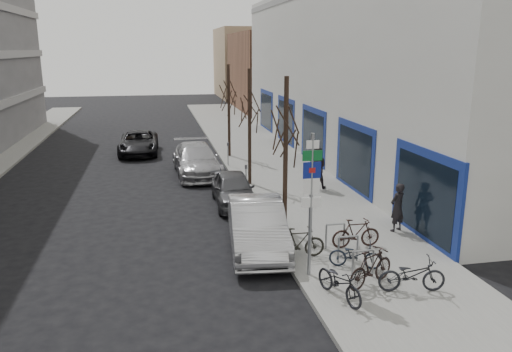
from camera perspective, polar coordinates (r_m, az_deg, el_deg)
name	(u,v)px	position (r m, az deg, el deg)	size (l,w,h in m)	color
ground	(225,287)	(14.10, -3.55, -12.52)	(120.00, 120.00, 0.00)	black
sidewalk_east	(288,183)	(24.13, 3.72, -0.79)	(5.00, 70.00, 0.15)	slate
commercial_building	(459,71)	(34.07, 22.18, 11.02)	(20.00, 32.00, 10.00)	#B7B7B2
brick_building_far	(293,71)	(54.53, 4.22, 11.83)	(12.00, 14.00, 8.00)	brown
tan_building_far	(267,63)	(69.18, 1.21, 12.81)	(13.00, 12.00, 9.00)	#937A5B
highway_sign_pole	(311,196)	(13.67, 6.31, -2.34)	(0.55, 0.10, 4.20)	gray
bike_rack	(348,246)	(15.27, 10.48, -7.84)	(0.66, 2.26, 0.83)	gray
tree_near	(286,119)	(16.68, 3.46, 6.54)	(1.80, 1.80, 5.50)	black
tree_mid	(250,100)	(22.98, -0.74, 8.70)	(1.80, 1.80, 5.50)	black
tree_far	(229,89)	(29.37, -3.15, 9.92)	(1.80, 1.80, 5.50)	black
meter_front	(276,216)	(16.84, 2.24, -4.54)	(0.10, 0.08, 1.27)	gray
meter_mid	(246,176)	(22.00, -1.14, 0.01)	(0.10, 0.08, 1.27)	gray
meter_back	(228,151)	(27.29, -3.22, 2.81)	(0.10, 0.08, 1.27)	gray
bike_near_left	(340,279)	(13.09, 9.55, -11.55)	(0.53, 1.76, 1.08)	black
bike_near_right	(371,267)	(13.94, 13.01, -10.11)	(0.52, 1.74, 1.06)	black
bike_mid_curb	(355,253)	(14.94, 11.29, -8.59)	(0.46, 1.52, 0.93)	black
bike_mid_inner	(299,242)	(15.35, 4.92, -7.56)	(0.49, 1.64, 1.00)	black
bike_far_curb	(412,272)	(13.90, 17.41, -10.43)	(0.54, 1.78, 1.09)	black
bike_far_inner	(356,233)	(16.38, 11.35, -6.39)	(0.48, 1.62, 0.98)	black
parked_car_front	(257,226)	(16.22, 0.11, -5.68)	(1.71, 4.90, 1.61)	#B5B5BA
parked_car_mid	(233,189)	(20.84, -2.59, -1.48)	(1.62, 4.03, 1.37)	#45454A
parked_car_back	(197,160)	(25.98, -6.81, 1.85)	(2.20, 5.42, 1.57)	#A4A4A9
lane_car	(139,143)	(31.89, -13.27, 3.73)	(2.31, 5.01, 1.39)	black
pedestrian_near	(397,207)	(18.04, 15.84, -3.47)	(0.63, 0.41, 1.73)	black
pedestrian_far	(317,168)	(22.88, 6.94, 0.97)	(0.71, 0.48, 1.92)	black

